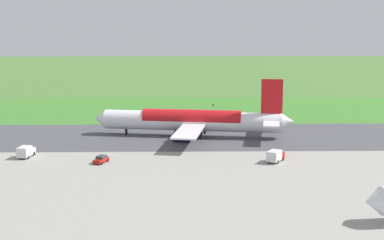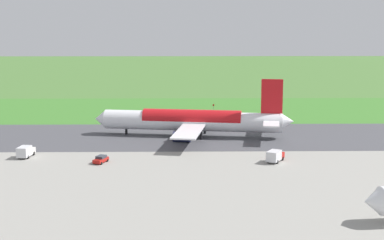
{
  "view_description": "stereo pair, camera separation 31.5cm",
  "coord_description": "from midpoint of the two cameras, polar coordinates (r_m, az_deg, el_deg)",
  "views": [
    {
      "loc": [
        2.6,
        144.26,
        29.36
      ],
      "look_at": [
        -0.09,
        0.0,
        4.5
      ],
      "focal_mm": 51.03,
      "sensor_mm": 36.0,
      "label": 1
    },
    {
      "loc": [
        2.29,
        144.27,
        29.36
      ],
      "look_at": [
        -0.09,
        0.0,
        4.5
      ],
      "focal_mm": 51.03,
      "sensor_mm": 36.0,
      "label": 2
    }
  ],
  "objects": [
    {
      "name": "service_truck_baggage",
      "position": [
        120.82,
        8.63,
        -3.72
      ],
      "size": [
        4.83,
        6.15,
        2.65
      ],
      "color": "#B21914",
      "rests_on": "ground"
    },
    {
      "name": "ground_plane",
      "position": [
        147.25,
        -0.1,
        -1.73
      ],
      "size": [
        800.0,
        800.0,
        0.0
      ],
      "primitive_type": "plane",
      "color": "#477233"
    },
    {
      "name": "traffic_cone_orange",
      "position": [
        186.21,
        -0.09,
        0.79
      ],
      "size": [
        0.4,
        0.4,
        0.55
      ],
      "primitive_type": "cone",
      "color": "orange",
      "rests_on": "ground"
    },
    {
      "name": "service_truck_fuel",
      "position": [
        129.13,
        -17.06,
        -3.17
      ],
      "size": [
        2.9,
        6.02,
        2.65
      ],
      "color": "silver",
      "rests_on": "ground"
    },
    {
      "name": "no_stopping_sign",
      "position": [
        188.22,
        2.18,
        1.31
      ],
      "size": [
        0.6,
        0.1,
        2.82
      ],
      "color": "slate",
      "rests_on": "ground"
    },
    {
      "name": "apron_concrete",
      "position": [
        91.34,
        0.53,
        -8.96
      ],
      "size": [
        440.0,
        110.0,
        0.05
      ],
      "primitive_type": "cube",
      "color": "gray",
      "rests_on": "ground"
    },
    {
      "name": "airliner_main",
      "position": [
        146.39,
        0.09,
        -0.06
      ],
      "size": [
        54.0,
        44.39,
        15.88
      ],
      "color": "white",
      "rests_on": "ground"
    },
    {
      "name": "grass_verge_foreground",
      "position": [
        185.24,
        -0.3,
        0.66
      ],
      "size": [
        600.0,
        80.0,
        0.04
      ],
      "primitive_type": "cube",
      "color": "#3C782B",
      "rests_on": "ground"
    },
    {
      "name": "runway_asphalt",
      "position": [
        147.24,
        -0.1,
        -1.71
      ],
      "size": [
        600.0,
        36.7,
        0.06
      ],
      "primitive_type": "cube",
      "color": "#47474C",
      "rests_on": "ground"
    },
    {
      "name": "service_car_ops",
      "position": [
        120.37,
        -9.55,
        -4.07
      ],
      "size": [
        3.14,
        4.56,
        1.62
      ],
      "color": "#B21914",
      "rests_on": "ground"
    }
  ]
}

